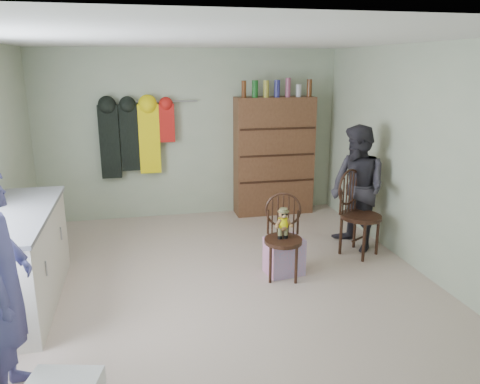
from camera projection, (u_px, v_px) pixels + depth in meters
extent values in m
plane|color=#C4AF9E|center=(221.00, 283.00, 5.02)|extent=(5.00, 5.00, 0.00)
plane|color=#AFB99B|center=(191.00, 134.00, 7.04)|extent=(4.50, 0.00, 4.50)
plane|color=#AFB99B|center=(421.00, 160.00, 5.15)|extent=(0.00, 5.00, 5.00)
plane|color=white|center=(218.00, 39.00, 4.35)|extent=(5.00, 5.00, 0.00)
cube|color=silver|center=(21.00, 261.00, 4.49)|extent=(0.60, 1.80, 0.90)
cube|color=slate|center=(15.00, 214.00, 4.37)|extent=(0.64, 1.86, 0.04)
cylinder|color=#99999E|center=(46.00, 268.00, 4.11)|extent=(0.02, 0.02, 0.14)
cylinder|color=#99999E|center=(61.00, 233.00, 4.95)|extent=(0.02, 0.02, 0.14)
cylinder|color=#351D12|center=(283.00, 241.00, 5.05)|extent=(0.50, 0.50, 0.04)
cylinder|color=#351D12|center=(270.00, 265.00, 4.98)|extent=(0.03, 0.03, 0.41)
cylinder|color=#351D12|center=(296.00, 265.00, 4.97)|extent=(0.03, 0.03, 0.41)
cylinder|color=#351D12|center=(270.00, 255.00, 5.25)|extent=(0.03, 0.03, 0.41)
cylinder|color=#351D12|center=(294.00, 255.00, 5.24)|extent=(0.03, 0.03, 0.41)
torus|color=#351D12|center=(283.00, 210.00, 5.13)|extent=(0.39, 0.13, 0.40)
cylinder|color=#351D12|center=(268.00, 222.00, 5.16)|extent=(0.03, 0.03, 0.27)
cylinder|color=#351D12|center=(298.00, 222.00, 5.15)|extent=(0.03, 0.03, 0.27)
cylinder|color=yellow|center=(283.00, 223.00, 5.01)|extent=(0.11, 0.11, 0.10)
cylinder|color=#475128|center=(283.00, 232.00, 5.04)|extent=(0.06, 0.06, 0.16)
sphere|color=#9E7042|center=(283.00, 214.00, 4.98)|extent=(0.10, 0.10, 0.10)
cylinder|color=#475128|center=(283.00, 210.00, 4.97)|extent=(0.08, 0.08, 0.03)
cube|color=black|center=(285.00, 215.00, 4.94)|extent=(0.07, 0.01, 0.02)
cylinder|color=#351D12|center=(361.00, 217.00, 5.66)|extent=(0.64, 0.64, 0.05)
cylinder|color=#351D12|center=(364.00, 243.00, 5.52)|extent=(0.04, 0.04, 0.47)
cylinder|color=#351D12|center=(377.00, 236.00, 5.73)|extent=(0.04, 0.04, 0.47)
cylinder|color=#351D12|center=(341.00, 236.00, 5.74)|extent=(0.04, 0.04, 0.47)
cylinder|color=#351D12|center=(355.00, 230.00, 5.95)|extent=(0.04, 0.04, 0.47)
torus|color=#351D12|center=(349.00, 187.00, 5.70)|extent=(0.40, 0.27, 0.45)
cylinder|color=#351D12|center=(341.00, 203.00, 5.61)|extent=(0.03, 0.03, 0.31)
cylinder|color=#351D12|center=(357.00, 197.00, 5.86)|extent=(0.03, 0.03, 0.31)
cube|color=pink|center=(284.00, 256.00, 5.21)|extent=(0.43, 0.36, 0.41)
imported|color=#4A4A87|center=(2.00, 287.00, 3.14)|extent=(0.45, 0.64, 1.66)
imported|color=#2D2B33|center=(357.00, 188.00, 5.79)|extent=(0.76, 0.88, 1.57)
cube|color=brown|center=(274.00, 156.00, 7.20)|extent=(1.20, 0.38, 1.80)
cube|color=#351D12|center=(277.00, 181.00, 7.12)|extent=(1.16, 0.02, 0.03)
cube|color=#351D12|center=(277.00, 155.00, 7.01)|extent=(1.16, 0.02, 0.03)
cube|color=#351D12|center=(278.00, 129.00, 6.91)|extent=(1.16, 0.02, 0.03)
cylinder|color=#592D14|center=(244.00, 89.00, 6.73)|extent=(0.07, 0.07, 0.24)
cylinder|color=#19591E|center=(255.00, 89.00, 6.77)|extent=(0.09, 0.09, 0.25)
cylinder|color=#A59933|center=(266.00, 89.00, 6.80)|extent=(0.08, 0.08, 0.24)
cylinder|color=navy|center=(277.00, 89.00, 6.84)|extent=(0.09, 0.09, 0.25)
cylinder|color=#8C3F59|center=(288.00, 88.00, 6.87)|extent=(0.08, 0.08, 0.28)
cylinder|color=#B2B2B7|center=(299.00, 91.00, 6.92)|extent=(0.08, 0.08, 0.18)
cylinder|color=#592D14|center=(309.00, 88.00, 6.94)|extent=(0.08, 0.08, 0.26)
cylinder|color=#99999E|center=(163.00, 101.00, 6.77)|extent=(1.00, 0.02, 0.02)
cube|color=black|center=(110.00, 142.00, 6.69)|extent=(0.28, 0.10, 1.05)
cube|color=black|center=(130.00, 138.00, 6.74)|extent=(0.26, 0.10, 0.95)
cube|color=yellow|center=(149.00, 139.00, 6.80)|extent=(0.30, 0.10, 1.00)
cube|color=red|center=(167.00, 123.00, 6.80)|extent=(0.22, 0.10, 0.55)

